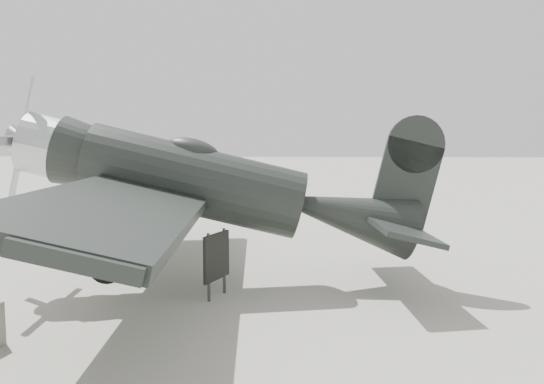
# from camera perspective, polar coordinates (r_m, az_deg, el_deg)

# --- Properties ---
(ground) EXTENTS (160.00, 160.00, 0.00)m
(ground) POSITION_cam_1_polar(r_m,az_deg,el_deg) (15.78, 2.49, -6.32)
(ground) COLOR gray
(ground) RESTS_ON ground
(lowwing_monoplane) EXTENTS (9.35, 13.07, 4.22)m
(lowwing_monoplane) POSITION_cam_1_polar(r_m,az_deg,el_deg) (11.83, -6.17, 0.53)
(lowwing_monoplane) COLOR black
(lowwing_monoplane) RESTS_ON ground
(highwing_monoplane) EXTENTS (6.98, 9.76, 2.76)m
(highwing_monoplane) POSITION_cam_1_polar(r_m,az_deg,el_deg) (32.69, -8.66, 2.94)
(highwing_monoplane) COLOR #A4A7A9
(highwing_monoplane) RESTS_ON ground
(sign_board) EXTENTS (0.41, 0.93, 1.41)m
(sign_board) POSITION_cam_1_polar(r_m,az_deg,el_deg) (11.15, -5.99, -7.03)
(sign_board) COLOR #333333
(sign_board) RESTS_ON ground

